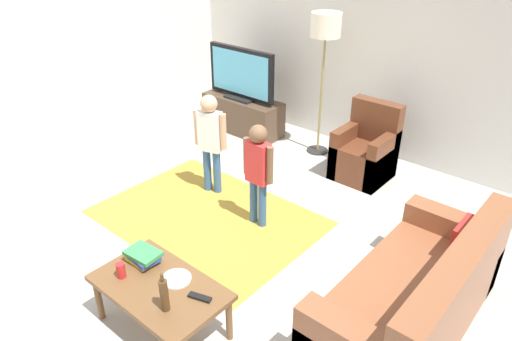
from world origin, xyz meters
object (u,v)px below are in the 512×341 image
Objects in this scene: coffee_table at (160,290)px; plate at (176,279)px; child_center at (258,167)px; tv at (241,74)px; tv_stand at (243,115)px; couch at (419,301)px; soda_can at (121,270)px; armchair at (366,153)px; floor_lamp at (326,33)px; book_stack at (143,256)px; child_near_tv at (210,136)px; tv_remote at (200,297)px; bottle at (164,295)px.

plate is at bearing 67.27° from coffee_table.
plate is at bearing -73.82° from child_center.
tv is 1.02× the size of child_center.
couch is at bearing -29.07° from tv_stand.
couch is 15.00× the size of soda_can.
floor_lamp is at bearing 166.50° from armchair.
book_stack is 2.31× the size of soda_can.
couch is (3.48, -1.94, 0.05)m from tv_stand.
child_near_tv is 1.99m from plate.
armchair reaches higher than tv_remote.
tv reaches higher than couch.
child_near_tv is 1.81m from book_stack.
bottle reaches higher than plate.
tv_stand reaches higher than coffee_table.
plate is (-1.40, -1.09, 0.14)m from couch.
tv_remote is (1.48, -1.57, -0.26)m from child_near_tv.
couch reaches higher than tv_stand.
floor_lamp reaches higher than couch.
tv_remote is at bearing -52.39° from tv_stand.
tv is 3.70m from soda_can.
couch is at bearing -42.41° from floor_lamp.
couch reaches higher than book_stack.
floor_lamp is at bearing 107.10° from bottle.
floor_lamp is at bearing 91.61° from tv_remote.
tv_stand reaches higher than plate.
child_near_tv is 1.05× the size of child_center.
tv is 9.17× the size of soda_can.
tv is 3.76m from coffee_table.
floor_lamp is at bearing 137.59° from couch.
book_stack is 1.63× the size of tv_remote.
armchair is 3.03m from book_stack.
child_near_tv is 9.50× the size of soda_can.
soda_can is at bearing -61.70° from tv.
tv is 1.39m from floor_lamp.
armchair reaches higher than soda_can.
armchair reaches higher than coffee_table.
tv is at bearing 118.30° from soda_can.
tv reaches higher than soda_can.
soda_can is at bearing -80.84° from floor_lamp.
soda_can is (0.02, -0.21, 0.01)m from book_stack.
armchair reaches higher than book_stack.
tv_stand is 5.45× the size of plate.
tv is (-0.00, -0.02, 0.60)m from tv_stand.
coffee_table is at bearing -57.03° from tv.
floor_lamp is 3.48m from plate.
couch is at bearing 26.25° from tv_remote.
tv is 0.97× the size of child_near_tv.
child_center reaches higher than bottle.
couch is at bearing 37.87° from plate.
tv_stand is 2.37m from child_center.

